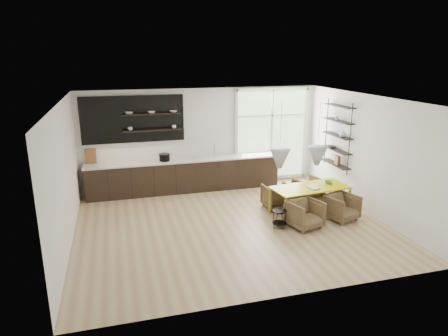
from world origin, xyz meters
TOP-DOWN VIEW (x-y plane):
  - room at (0.58, 1.10)m, footprint 7.02×6.01m
  - kitchen_run at (-0.69, 2.69)m, footprint 5.54×0.69m
  - right_shelving at (3.36, 1.17)m, footprint 0.26×1.22m
  - dining_table at (2.08, 0.15)m, footprint 1.98×1.06m
  - armchair_back_left at (1.44, 0.70)m, footprint 0.70×0.72m
  - armchair_back_right at (2.47, 0.99)m, footprint 0.81×0.82m
  - armchair_front_left at (1.59, -0.58)m, footprint 0.85×0.87m
  - armchair_front_right at (2.64, -0.42)m, footprint 0.84×0.86m
  - wire_stool at (1.02, -0.47)m, footprint 0.33×0.33m
  - table_book at (1.99, 0.04)m, footprint 0.27×0.34m
  - table_bowl at (2.64, 0.27)m, footprint 0.24×0.24m

SIDE VIEW (x-z plane):
  - wire_stool at x=1.02m, z-range 0.06..0.48m
  - armchair_back_left at x=1.44m, z-range 0.00..0.62m
  - armchair_front_right at x=2.64m, z-range 0.00..0.62m
  - armchair_back_right at x=2.47m, z-range 0.00..0.62m
  - armchair_front_left at x=1.59m, z-range 0.00..0.64m
  - kitchen_run at x=-0.69m, z-range -0.78..1.97m
  - dining_table at x=2.08m, z-range 0.30..0.99m
  - table_book at x=1.99m, z-range 0.69..0.72m
  - table_bowl at x=2.64m, z-range 0.69..0.75m
  - room at x=0.58m, z-range 0.00..2.92m
  - right_shelving at x=3.36m, z-range 0.70..2.60m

